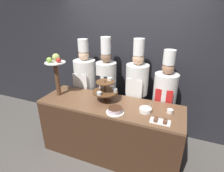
# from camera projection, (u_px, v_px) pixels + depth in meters

# --- Properties ---
(ground_plane) EXTENTS (14.00, 14.00, 0.00)m
(ground_plane) POSITION_uv_depth(u_px,v_px,m) (101.00, 167.00, 2.70)
(ground_plane) COLOR #5B5651
(wall_back) EXTENTS (10.00, 0.06, 2.80)m
(wall_back) POSITION_uv_depth(u_px,v_px,m) (129.00, 59.00, 3.26)
(wall_back) COLOR #232328
(wall_back) RESTS_ON ground_plane
(buffet_counter) EXTENTS (2.18, 0.70, 0.94)m
(buffet_counter) POSITION_uv_depth(u_px,v_px,m) (110.00, 129.00, 2.82)
(buffet_counter) COLOR #422819
(buffet_counter) RESTS_ON ground_plane
(tiered_stand) EXTENTS (0.39, 0.39, 0.36)m
(tiered_stand) POSITION_uv_depth(u_px,v_px,m) (105.00, 90.00, 2.65)
(tiered_stand) COLOR brown
(tiered_stand) RESTS_ON buffet_counter
(fruit_pedestal) EXTENTS (0.32, 0.32, 0.68)m
(fruit_pedestal) POSITION_uv_depth(u_px,v_px,m) (56.00, 68.00, 2.75)
(fruit_pedestal) COLOR brown
(fruit_pedestal) RESTS_ON buffet_counter
(cake_round) EXTENTS (0.25, 0.25, 0.08)m
(cake_round) POSITION_uv_depth(u_px,v_px,m) (115.00, 110.00, 2.39)
(cake_round) COLOR white
(cake_round) RESTS_ON buffet_counter
(cup_white) EXTENTS (0.08, 0.08, 0.05)m
(cup_white) POSITION_uv_depth(u_px,v_px,m) (170.00, 111.00, 2.39)
(cup_white) COLOR white
(cup_white) RESTS_ON buffet_counter
(cake_square_tray) EXTENTS (0.25, 0.14, 0.05)m
(cake_square_tray) POSITION_uv_depth(u_px,v_px,m) (160.00, 121.00, 2.19)
(cake_square_tray) COLOR white
(cake_square_tray) RESTS_ON buffet_counter
(serving_bowl_near) EXTENTS (0.17, 0.17, 0.16)m
(serving_bowl_near) POSITION_uv_depth(u_px,v_px,m) (145.00, 110.00, 2.41)
(serving_bowl_near) COLOR white
(serving_bowl_near) RESTS_ON buffet_counter
(chef_left) EXTENTS (0.41, 0.41, 1.79)m
(chef_left) POSITION_uv_depth(u_px,v_px,m) (85.00, 82.00, 3.35)
(chef_left) COLOR #38332D
(chef_left) RESTS_ON ground_plane
(chef_center_left) EXTENTS (0.36, 0.36, 1.84)m
(chef_center_left) POSITION_uv_depth(u_px,v_px,m) (106.00, 85.00, 3.19)
(chef_center_left) COLOR #38332D
(chef_center_left) RESTS_ON ground_plane
(chef_center_right) EXTENTS (0.38, 0.38, 1.85)m
(chef_center_right) POSITION_uv_depth(u_px,v_px,m) (136.00, 89.00, 3.00)
(chef_center_right) COLOR black
(chef_center_right) RESTS_ON ground_plane
(chef_right) EXTENTS (0.37, 0.37, 1.71)m
(chef_right) POSITION_uv_depth(u_px,v_px,m) (164.00, 97.00, 2.86)
(chef_right) COLOR #28282D
(chef_right) RESTS_ON ground_plane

